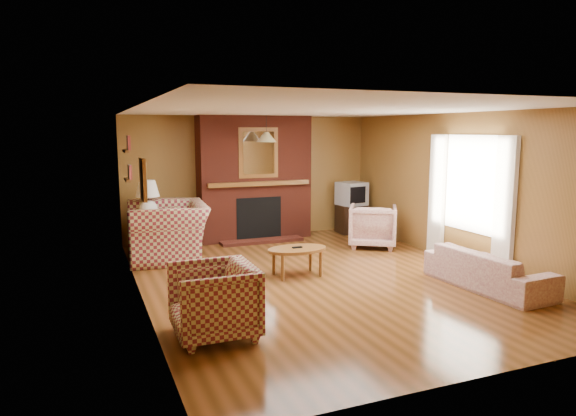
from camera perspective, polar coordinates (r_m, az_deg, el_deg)
name	(u,v)px	position (r m, az deg, el deg)	size (l,w,h in m)	color
floor	(321,278)	(7.51, 3.66, -7.79)	(6.50, 6.50, 0.00)	#4E2D10
ceiling	(322,110)	(7.21, 3.85, 10.84)	(6.50, 6.50, 0.00)	silver
wall_back	(251,177)	(10.27, -4.18, 3.46)	(6.50, 6.50, 0.00)	olive
wall_front	(492,242)	(4.60, 21.70, -3.49)	(6.50, 6.50, 0.00)	olive
wall_left	(139,206)	(6.58, -16.25, 0.25)	(6.50, 6.50, 0.00)	olive
wall_right	(463,189)	(8.64, 18.85, 2.05)	(6.50, 6.50, 0.00)	olive
fireplace	(255,179)	(10.02, -3.71, 3.23)	(2.20, 0.82, 2.40)	#591E13
window_right	(469,195)	(8.47, 19.47, 1.40)	(0.10, 1.85, 2.00)	beige
bookshelf	(128,160)	(8.42, -17.35, 5.15)	(0.09, 0.55, 0.71)	brown
botanical_print	(143,179)	(6.24, -15.79, 3.08)	(0.05, 0.40, 0.50)	brown
pendant_light	(266,137)	(9.33, -2.42, 7.88)	(0.36, 0.36, 0.48)	black
plaid_loveseat	(168,231)	(8.77, -13.22, -2.47)	(1.44, 1.26, 0.93)	maroon
plaid_armchair	(214,301)	(5.40, -8.28, -10.17)	(0.82, 0.85, 0.77)	maroon
floral_sofa	(488,269)	(7.49, 21.33, -6.34)	(1.79, 0.70, 0.52)	beige
floral_armchair	(373,226)	(9.53, 9.40, -1.97)	(0.83, 0.85, 0.77)	beige
coffee_table	(297,251)	(7.53, 1.03, -4.84)	(0.89, 0.55, 0.44)	brown
side_table	(149,236)	(9.17, -15.14, -3.05)	(0.47, 0.47, 0.62)	brown
table_lamp	(148,197)	(9.06, -15.31, 1.16)	(0.40, 0.40, 0.66)	white
tv_stand	(351,219)	(10.79, 7.03, -1.19)	(0.54, 0.49, 0.59)	black
crt_tv	(352,194)	(10.71, 7.10, 1.60)	(0.60, 0.60, 0.47)	#A3A5AA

